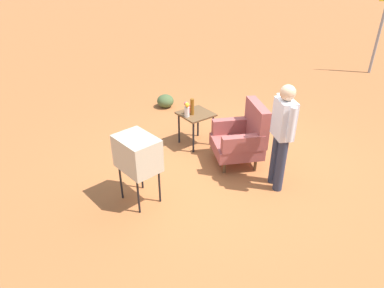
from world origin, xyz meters
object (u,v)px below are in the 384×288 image
object	(u,v)px
side_table	(196,118)
tv_on_stand	(138,154)
person_standing	(282,132)
flower_vase	(187,109)
road_sign	(381,25)
bottle_tall_amber	(192,107)
soda_can_red	(189,109)
armchair	(243,136)

from	to	relation	value
side_table	tv_on_stand	xyz separation A→B (m)	(0.86, -1.66, 0.25)
tv_on_stand	person_standing	xyz separation A→B (m)	(0.93, 1.84, 0.16)
side_table	flower_vase	world-z (taller)	flower_vase
side_table	road_sign	bearing A→B (deg)	92.99
side_table	flower_vase	xyz separation A→B (m)	(0.02, -0.21, 0.24)
tv_on_stand	flower_vase	world-z (taller)	tv_on_stand
road_sign	flower_vase	size ratio (longest dim) A/B	9.21
bottle_tall_amber	tv_on_stand	bearing A→B (deg)	-61.36
tv_on_stand	person_standing	distance (m)	2.07
tv_on_stand	soda_can_red	xyz separation A→B (m)	(-0.97, 1.58, -0.09)
side_table	person_standing	world-z (taller)	person_standing
armchair	side_table	distance (m)	1.01
tv_on_stand	person_standing	world-z (taller)	person_standing
side_table	person_standing	distance (m)	1.85
soda_can_red	flower_vase	xyz separation A→B (m)	(0.13, -0.14, 0.09)
side_table	road_sign	distance (m)	6.90
soda_can_red	armchair	bearing A→B (deg)	15.92
armchair	road_sign	bearing A→B (deg)	101.46
tv_on_stand	flower_vase	xyz separation A→B (m)	(-0.84, 1.44, -0.00)
person_standing	bottle_tall_amber	world-z (taller)	person_standing
tv_on_stand	bottle_tall_amber	xyz separation A→B (m)	(-0.86, 1.57, -0.00)
armchair	flower_vase	size ratio (longest dim) A/B	4.00
flower_vase	soda_can_red	bearing A→B (deg)	133.41
flower_vase	road_sign	bearing A→B (deg)	93.05
armchair	soda_can_red	distance (m)	1.15
side_table	flower_vase	bearing A→B (deg)	-85.10
person_standing	road_sign	world-z (taller)	road_sign
armchair	flower_vase	world-z (taller)	armchair
side_table	soda_can_red	distance (m)	0.21
side_table	bottle_tall_amber	size ratio (longest dim) A/B	2.10
armchair	tv_on_stand	bearing A→B (deg)	-93.68
road_sign	bottle_tall_amber	distance (m)	6.96
bottle_tall_amber	flower_vase	size ratio (longest dim) A/B	1.13
flower_vase	tv_on_stand	bearing A→B (deg)	-59.71
person_standing	road_sign	distance (m)	7.01
armchair	person_standing	size ratio (longest dim) A/B	0.65
bottle_tall_amber	armchair	bearing A→B (deg)	18.12
tv_on_stand	road_sign	bearing A→B (deg)	98.16
armchair	soda_can_red	bearing A→B (deg)	-164.08
person_standing	flower_vase	distance (m)	1.83
person_standing	flower_vase	size ratio (longest dim) A/B	6.19
tv_on_stand	soda_can_red	bearing A→B (deg)	121.60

